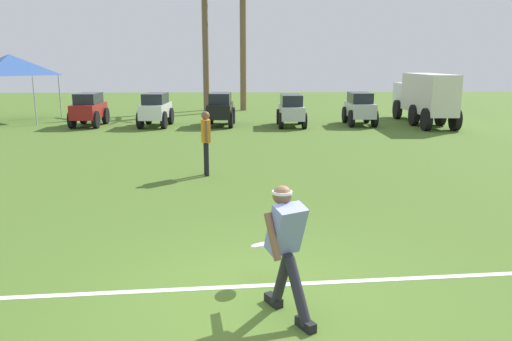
% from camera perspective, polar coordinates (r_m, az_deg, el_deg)
% --- Properties ---
extents(ground_plane, '(80.00, 80.00, 0.00)m').
position_cam_1_polar(ground_plane, '(5.97, 0.22, -14.69)').
color(ground_plane, '#496926').
extents(field_line_paint, '(26.61, 1.93, 0.01)m').
position_cam_1_polar(field_line_paint, '(6.32, 0.06, -13.03)').
color(field_line_paint, white).
rests_on(field_line_paint, ground_plane).
extents(frisbee_thrower, '(0.54, 1.08, 1.43)m').
position_cam_1_polar(frisbee_thrower, '(5.39, 3.45, -8.42)').
color(frisbee_thrower, '#23232D').
rests_on(frisbee_thrower, ground_plane).
extents(frisbee_in_flight, '(0.39, 0.39, 0.09)m').
position_cam_1_polar(frisbee_in_flight, '(6.26, 0.68, -8.49)').
color(frisbee_in_flight, white).
extents(teammate_near_sideline, '(0.25, 0.50, 1.56)m').
position_cam_1_polar(teammate_near_sideline, '(12.05, -5.75, 3.83)').
color(teammate_near_sideline, black).
rests_on(teammate_near_sideline, ground_plane).
extents(parked_car_slot_a, '(1.17, 2.36, 1.40)m').
position_cam_1_polar(parked_car_slot_a, '(22.59, -18.56, 6.71)').
color(parked_car_slot_a, maroon).
rests_on(parked_car_slot_a, ground_plane).
extents(parked_car_slot_b, '(1.28, 2.40, 1.40)m').
position_cam_1_polar(parked_car_slot_b, '(21.78, -11.40, 6.92)').
color(parked_car_slot_b, silver).
rests_on(parked_car_slot_b, ground_plane).
extents(parked_car_slot_c, '(1.28, 2.40, 1.40)m').
position_cam_1_polar(parked_car_slot_c, '(21.65, -4.09, 7.10)').
color(parked_car_slot_c, black).
rests_on(parked_car_slot_c, ground_plane).
extents(parked_car_slot_d, '(1.21, 2.43, 1.34)m').
position_cam_1_polar(parked_car_slot_d, '(21.49, 4.04, 7.01)').
color(parked_car_slot_d, '#B7BABF').
rests_on(parked_car_slot_d, ground_plane).
extents(parked_car_slot_e, '(1.25, 2.39, 1.40)m').
position_cam_1_polar(parked_car_slot_e, '(22.32, 11.76, 7.03)').
color(parked_car_slot_e, '#B7BABF').
rests_on(parked_car_slot_e, ground_plane).
extents(box_truck, '(1.62, 5.95, 2.20)m').
position_cam_1_polar(box_truck, '(23.34, 18.66, 8.08)').
color(box_truck, silver).
rests_on(box_truck, ground_plane).
extents(palm_tree_far_left, '(2.94, 3.32, 6.70)m').
position_cam_1_polar(palm_tree_far_left, '(28.64, -5.84, 14.60)').
color(palm_tree_far_left, brown).
rests_on(palm_tree_far_left, ground_plane).
extents(palm_tree_left_of_centre, '(3.48, 3.58, 6.66)m').
position_cam_1_polar(palm_tree_left_of_centre, '(28.47, -1.52, 14.94)').
color(palm_tree_left_of_centre, brown).
rests_on(palm_tree_left_of_centre, ground_plane).
extents(event_tent, '(3.36, 3.36, 3.04)m').
position_cam_1_polar(event_tent, '(25.93, -26.32, 10.78)').
color(event_tent, '#B2B5BA').
rests_on(event_tent, ground_plane).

